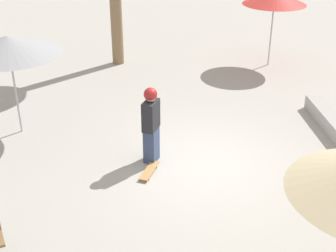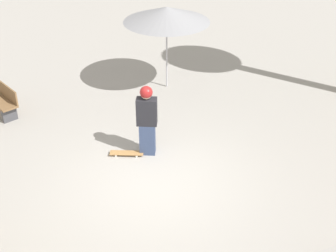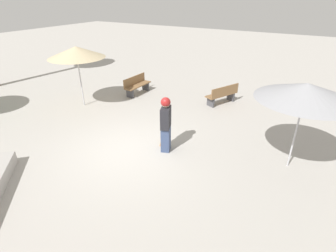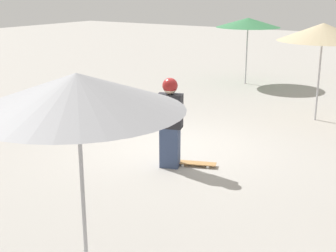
{
  "view_description": "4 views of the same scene",
  "coord_description": "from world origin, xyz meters",
  "px_view_note": "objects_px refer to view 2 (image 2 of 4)",
  "views": [
    {
      "loc": [
        7.37,
        5.05,
        5.51
      ],
      "look_at": [
        0.51,
        -0.61,
        0.95
      ],
      "focal_mm": 50.0,
      "sensor_mm": 36.0,
      "label": 1
    },
    {
      "loc": [
        -3.54,
        7.34,
        6.36
      ],
      "look_at": [
        0.03,
        -0.85,
        0.97
      ],
      "focal_mm": 50.0,
      "sensor_mm": 36.0,
      "label": 2
    },
    {
      "loc": [
        -5.45,
        -4.59,
        4.47
      ],
      "look_at": [
        0.83,
        -0.95,
        0.74
      ],
      "focal_mm": 28.0,
      "sensor_mm": 36.0,
      "label": 3
    },
    {
      "loc": [
        5.35,
        -8.19,
        3.38
      ],
      "look_at": [
        0.93,
        -1.52,
        1.01
      ],
      "focal_mm": 50.0,
      "sensor_mm": 36.0,
      "label": 4
    }
  ],
  "objects_px": {
    "skater_main": "(147,118)",
    "bench_far": "(0,98)",
    "shade_umbrella_grey": "(167,14)",
    "skateboard": "(127,153)"
  },
  "relations": [
    {
      "from": "skater_main",
      "to": "shade_umbrella_grey",
      "type": "bearing_deg",
      "value": -93.63
    },
    {
      "from": "bench_far",
      "to": "skater_main",
      "type": "bearing_deg",
      "value": -157.59
    },
    {
      "from": "bench_far",
      "to": "shade_umbrella_grey",
      "type": "distance_m",
      "value": 5.15
    },
    {
      "from": "skater_main",
      "to": "skateboard",
      "type": "xyz_separation_m",
      "value": [
        0.41,
        0.3,
        -0.9
      ]
    },
    {
      "from": "skater_main",
      "to": "shade_umbrella_grey",
      "type": "xyz_separation_m",
      "value": [
        1.02,
        -3.47,
        1.3
      ]
    },
    {
      "from": "shade_umbrella_grey",
      "to": "bench_far",
      "type": "bearing_deg",
      "value": 42.65
    },
    {
      "from": "skater_main",
      "to": "bench_far",
      "type": "bearing_deg",
      "value": -22.65
    },
    {
      "from": "skateboard",
      "to": "bench_far",
      "type": "height_order",
      "value": "bench_far"
    },
    {
      "from": "skateboard",
      "to": "bench_far",
      "type": "distance_m",
      "value": 4.2
    },
    {
      "from": "skater_main",
      "to": "skateboard",
      "type": "distance_m",
      "value": 1.03
    }
  ]
}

